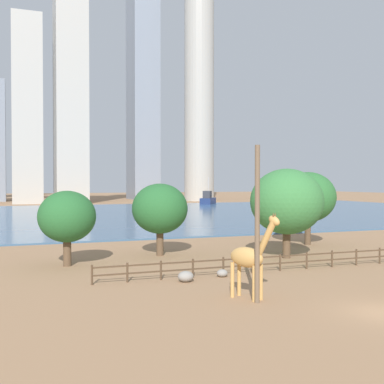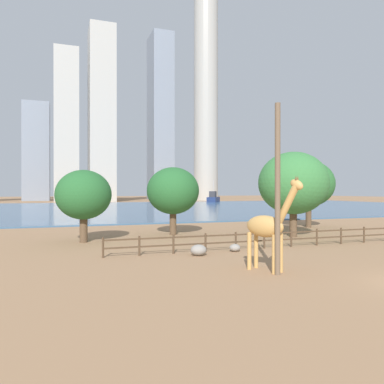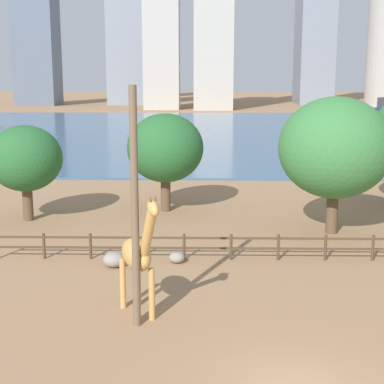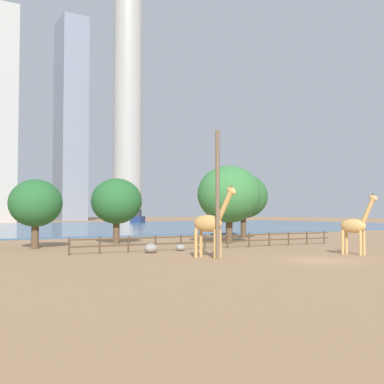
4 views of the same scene
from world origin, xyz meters
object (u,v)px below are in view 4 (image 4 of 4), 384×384
(tree_right_tall, at_px, (243,196))
(tree_left_small, at_px, (229,194))
(tree_center_broad, at_px, (35,203))
(boat_sailboat, at_px, (138,218))
(utility_pole, at_px, (218,194))
(giraffe_tall, at_px, (355,226))
(boulder_near_fence, at_px, (180,248))
(boulder_by_pole, at_px, (151,248))
(giraffe_companion, at_px, (210,223))
(tree_left_large, at_px, (117,201))

(tree_right_tall, bearing_deg, tree_left_small, -134.50)
(tree_center_broad, relative_size, boat_sailboat, 0.66)
(boat_sailboat, bearing_deg, utility_pole, -166.97)
(giraffe_tall, distance_m, boulder_near_fence, 13.61)
(tree_center_broad, bearing_deg, boulder_by_pole, -53.08)
(utility_pole, height_order, boulder_by_pole, utility_pole)
(boulder_by_pole, bearing_deg, giraffe_companion, -72.32)
(utility_pole, xyz_separation_m, boulder_by_pole, (-1.83, 6.56, -3.98))
(boat_sailboat, bearing_deg, boulder_near_fence, -167.78)
(giraffe_companion, height_order, tree_left_small, tree_left_small)
(tree_right_tall, bearing_deg, tree_left_large, -174.39)
(boulder_near_fence, height_order, boulder_by_pole, boulder_by_pole)
(boulder_by_pole, xyz_separation_m, tree_left_large, (1.72, 11.75, 3.87))
(giraffe_tall, distance_m, tree_left_large, 23.40)
(giraffe_tall, relative_size, giraffe_companion, 0.91)
(boulder_near_fence, xyz_separation_m, tree_center_broad, (-9.73, 8.30, 3.64))
(giraffe_tall, bearing_deg, utility_pole, -117.19)
(boulder_by_pole, height_order, tree_center_broad, tree_center_broad)
(utility_pole, relative_size, boat_sailboat, 0.96)
(giraffe_tall, bearing_deg, tree_left_large, -167.08)
(utility_pole, distance_m, tree_center_broad, 17.78)
(boulder_near_fence, bearing_deg, boulder_by_pole, -166.87)
(giraffe_companion, relative_size, boat_sailboat, 0.55)
(giraffe_tall, relative_size, boat_sailboat, 0.50)
(boulder_by_pole, distance_m, tree_left_small, 14.06)
(tree_right_tall, height_order, tree_left_small, tree_left_small)
(boulder_near_fence, bearing_deg, tree_center_broad, 139.52)
(giraffe_tall, distance_m, boat_sailboat, 114.42)
(tree_left_large, bearing_deg, tree_left_small, -28.35)
(tree_right_tall, bearing_deg, boulder_near_fence, -140.83)
(boulder_by_pole, bearing_deg, tree_right_tall, 35.82)
(boat_sailboat, bearing_deg, tree_right_tall, -161.64)
(tree_center_broad, xyz_separation_m, tree_left_small, (18.43, -2.62, 1.04))
(giraffe_companion, height_order, utility_pole, utility_pole)
(giraffe_tall, relative_size, boulder_by_pole, 4.26)
(boulder_by_pole, xyz_separation_m, tree_center_broad, (-6.76, 9.00, 3.54))
(tree_center_broad, height_order, tree_right_tall, tree_right_tall)
(giraffe_companion, bearing_deg, boulder_by_pole, 172.14)
(tree_left_large, relative_size, tree_center_broad, 1.09)
(tree_right_tall, bearing_deg, boat_sailboat, 74.33)
(tree_left_large, height_order, tree_left_small, tree_left_small)
(tree_left_large, distance_m, boat_sailboat, 98.64)
(boulder_by_pole, height_order, tree_left_large, tree_left_large)
(boulder_near_fence, relative_size, tree_left_small, 0.10)
(giraffe_companion, xyz_separation_m, tree_left_large, (-0.09, 17.42, 1.85))
(tree_center_broad, bearing_deg, boulder_near_fence, -40.48)
(boulder_by_pole, xyz_separation_m, tree_left_small, (11.67, 6.38, 4.58))
(tree_left_large, bearing_deg, tree_right_tall, 5.61)
(boat_sailboat, bearing_deg, tree_left_large, -170.85)
(utility_pole, relative_size, tree_left_large, 1.33)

